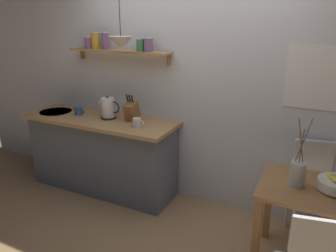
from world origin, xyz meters
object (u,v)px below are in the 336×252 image
at_px(electric_kettle, 108,108).
at_px(coffee_mug_by_sink, 79,111).
at_px(dining_chair_far, 311,188).
at_px(fruit_bowl, 336,184).
at_px(knife_block, 132,111).
at_px(pendant_lamp, 121,43).
at_px(dining_table, 316,205).
at_px(twig_vase, 298,173).
at_px(coffee_mug_spare, 137,123).

relative_size(electric_kettle, coffee_mug_by_sink, 2.01).
relative_size(dining_chair_far, electric_kettle, 3.50).
distance_m(fruit_bowl, knife_block, 2.08).
distance_m(knife_block, coffee_mug_by_sink, 0.70).
bearing_deg(coffee_mug_by_sink, pendant_lamp, -4.33).
relative_size(electric_kettle, pendant_lamp, 0.42).
height_order(dining_table, coffee_mug_by_sink, coffee_mug_by_sink).
bearing_deg(twig_vase, electric_kettle, 168.93).
bearing_deg(twig_vase, pendant_lamp, 170.01).
distance_m(electric_kettle, coffee_mug_by_sink, 0.41).
distance_m(dining_table, dining_chair_far, 0.48).
xyz_separation_m(fruit_bowl, knife_block, (-2.03, 0.37, 0.22)).
bearing_deg(coffee_mug_by_sink, coffee_mug_spare, -6.59).
bearing_deg(electric_kettle, coffee_mug_by_sink, -174.72).
distance_m(fruit_bowl, coffee_mug_spare, 1.89).
xyz_separation_m(fruit_bowl, coffee_mug_spare, (-1.87, 0.21, 0.16)).
height_order(dining_table, electric_kettle, electric_kettle).
height_order(fruit_bowl, pendant_lamp, pendant_lamp).
bearing_deg(pendant_lamp, dining_table, -8.61).
relative_size(twig_vase, knife_block, 1.83).
distance_m(electric_kettle, coffee_mug_spare, 0.48).
height_order(dining_table, knife_block, knife_block).
bearing_deg(coffee_mug_spare, twig_vase, -9.46).
bearing_deg(fruit_bowl, coffee_mug_by_sink, 173.46).
bearing_deg(dining_table, knife_block, 168.11).
relative_size(dining_table, knife_block, 2.88).
bearing_deg(coffee_mug_spare, fruit_bowl, -6.51).
height_order(knife_block, coffee_mug_by_sink, knife_block).
height_order(fruit_bowl, coffee_mug_by_sink, coffee_mug_by_sink).
height_order(coffee_mug_by_sink, pendant_lamp, pendant_lamp).
height_order(coffee_mug_by_sink, coffee_mug_spare, coffee_mug_spare).
xyz_separation_m(dining_chair_far, coffee_mug_spare, (-1.70, -0.22, 0.44)).
relative_size(dining_chair_far, coffee_mug_spare, 7.39).
relative_size(electric_kettle, coffee_mug_spare, 2.11).
height_order(electric_kettle, knife_block, knife_block).
height_order(coffee_mug_spare, pendant_lamp, pendant_lamp).
bearing_deg(dining_chair_far, coffee_mug_by_sink, -177.31).
relative_size(fruit_bowl, knife_block, 0.92).
height_order(dining_chair_far, coffee_mug_by_sink, coffee_mug_by_sink).
xyz_separation_m(coffee_mug_by_sink, pendant_lamp, (0.66, -0.05, 0.79)).
bearing_deg(pendant_lamp, twig_vase, -9.99).
bearing_deg(fruit_bowl, dining_table, -163.35).
height_order(dining_chair_far, coffee_mug_spare, coffee_mug_spare).
xyz_separation_m(dining_table, knife_block, (-1.92, 0.40, 0.41)).
xyz_separation_m(fruit_bowl, pendant_lamp, (-2.06, 0.26, 0.95)).
xyz_separation_m(dining_table, coffee_mug_by_sink, (-2.61, 0.34, 0.34)).
height_order(dining_table, pendant_lamp, pendant_lamp).
relative_size(dining_chair_far, fruit_bowl, 3.34).
bearing_deg(dining_table, pendant_lamp, 171.39).
bearing_deg(dining_table, coffee_mug_spare, 172.02).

